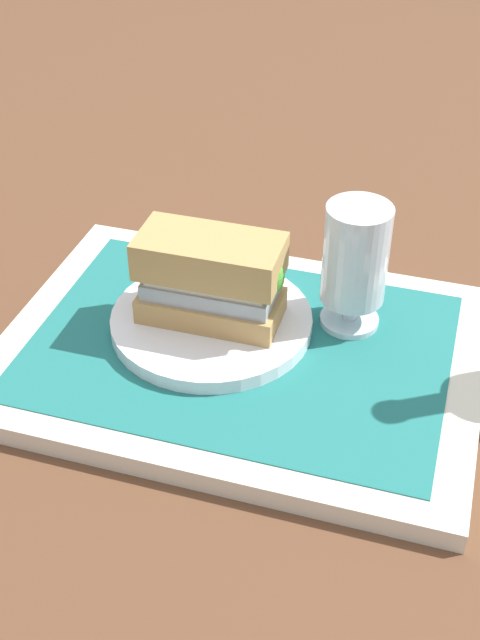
% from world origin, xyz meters
% --- Properties ---
extents(ground_plane, '(3.00, 3.00, 0.00)m').
position_xyz_m(ground_plane, '(0.00, 0.00, 0.00)').
color(ground_plane, brown).
extents(tray, '(0.44, 0.32, 0.02)m').
position_xyz_m(tray, '(0.00, 0.00, 0.01)').
color(tray, beige).
rests_on(tray, ground_plane).
extents(placemat, '(0.38, 0.27, 0.00)m').
position_xyz_m(placemat, '(0.00, 0.00, 0.02)').
color(placemat, '#1E6B66').
rests_on(placemat, tray).
extents(plate, '(0.19, 0.19, 0.01)m').
position_xyz_m(plate, '(-0.03, 0.02, 0.03)').
color(plate, white).
rests_on(plate, placemat).
extents(sandwich, '(0.13, 0.06, 0.08)m').
position_xyz_m(sandwich, '(-0.03, 0.02, 0.08)').
color(sandwich, tan).
rests_on(sandwich, plate).
extents(beer_glass, '(0.06, 0.06, 0.12)m').
position_xyz_m(beer_glass, '(0.09, 0.06, 0.09)').
color(beer_glass, silver).
rests_on(beer_glass, placemat).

